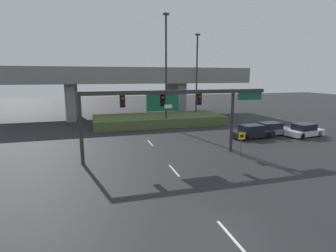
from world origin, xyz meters
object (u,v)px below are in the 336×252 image
at_px(parked_sedan_mid_right, 271,129).
at_px(signal_gantry, 174,103).
at_px(highway_light_pole_far, 166,69).
at_px(speed_limit_sign, 242,140).
at_px(parked_sedan_near_right, 252,132).
at_px(parked_sedan_far_right, 304,131).
at_px(highway_light_pole_near, 197,75).

bearing_deg(parked_sedan_mid_right, signal_gantry, -162.60).
bearing_deg(highway_light_pole_far, speed_limit_sign, -78.92).
relative_size(speed_limit_sign, parked_sedan_near_right, 0.45).
relative_size(signal_gantry, parked_sedan_far_right, 3.44).
bearing_deg(parked_sedan_near_right, speed_limit_sign, -134.92).
bearing_deg(parked_sedan_far_right, highway_light_pole_far, 137.49).
relative_size(speed_limit_sign, highway_light_pole_near, 0.17).
xyz_separation_m(speed_limit_sign, parked_sedan_mid_right, (7.69, 6.33, -0.72)).
bearing_deg(speed_limit_sign, highway_light_pole_near, 79.37).
bearing_deg(parked_sedan_far_right, speed_limit_sign, -165.17).
height_order(highway_light_pole_near, parked_sedan_near_right, highway_light_pole_near).
distance_m(signal_gantry, parked_sedan_mid_right, 14.53).
bearing_deg(signal_gantry, parked_sedan_far_right, 10.60).
bearing_deg(parked_sedan_mid_right, parked_sedan_near_right, -168.71).
bearing_deg(highway_light_pole_near, speed_limit_sign, -100.63).
height_order(signal_gantry, speed_limit_sign, signal_gantry).
xyz_separation_m(speed_limit_sign, parked_sedan_near_right, (4.80, 5.62, -0.73)).
distance_m(highway_light_pole_far, parked_sedan_near_right, 13.13).
distance_m(parked_sedan_near_right, parked_sedan_mid_right, 2.97).
distance_m(signal_gantry, speed_limit_sign, 6.52).
xyz_separation_m(highway_light_pole_near, highway_light_pole_far, (-6.32, -5.21, 0.71)).
height_order(signal_gantry, parked_sedan_far_right, signal_gantry).
distance_m(signal_gantry, parked_sedan_near_right, 11.71).
distance_m(highway_light_pole_far, parked_sedan_far_right, 17.85).
bearing_deg(highway_light_pole_far, parked_sedan_far_right, -34.25).
xyz_separation_m(signal_gantry, highway_light_pole_far, (2.75, 12.34, 2.96)).
height_order(highway_light_pole_near, parked_sedan_mid_right, highway_light_pole_near).
relative_size(signal_gantry, highway_light_pole_near, 1.23).
distance_m(speed_limit_sign, parked_sedan_far_right, 11.87).
height_order(highway_light_pole_far, parked_sedan_mid_right, highway_light_pole_far).
bearing_deg(highway_light_pole_far, signal_gantry, -102.58).
relative_size(signal_gantry, speed_limit_sign, 7.44).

